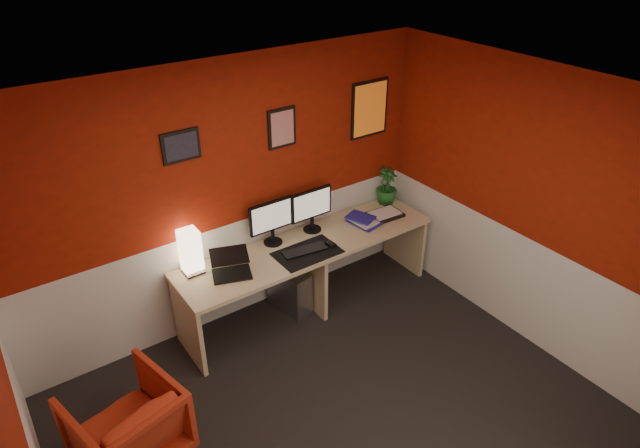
% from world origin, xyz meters
% --- Properties ---
extents(ground, '(4.00, 3.50, 0.01)m').
position_xyz_m(ground, '(0.00, 0.00, 0.00)').
color(ground, black).
rests_on(ground, ground).
extents(ceiling, '(4.00, 3.50, 0.01)m').
position_xyz_m(ceiling, '(0.00, 0.00, 2.50)').
color(ceiling, white).
rests_on(ceiling, ground).
extents(wall_back, '(4.00, 0.01, 2.50)m').
position_xyz_m(wall_back, '(0.00, 1.75, 1.25)').
color(wall_back, '#981E0A').
rests_on(wall_back, ground).
extents(wall_left, '(0.01, 3.50, 2.50)m').
position_xyz_m(wall_left, '(-2.00, 0.00, 1.25)').
color(wall_left, '#981E0A').
rests_on(wall_left, ground).
extents(wall_right, '(0.01, 3.50, 2.50)m').
position_xyz_m(wall_right, '(2.00, 0.00, 1.25)').
color(wall_right, '#981E0A').
rests_on(wall_right, ground).
extents(wainscot_back, '(4.00, 0.01, 1.00)m').
position_xyz_m(wainscot_back, '(0.00, 1.75, 0.50)').
color(wainscot_back, silver).
rests_on(wainscot_back, ground).
extents(wainscot_right, '(0.01, 3.50, 1.00)m').
position_xyz_m(wainscot_right, '(2.00, 0.00, 0.50)').
color(wainscot_right, silver).
rests_on(wainscot_right, ground).
extents(desk, '(2.60, 0.65, 0.73)m').
position_xyz_m(desk, '(0.61, 1.41, 0.36)').
color(desk, tan).
rests_on(desk, ground).
extents(shoji_lamp, '(0.16, 0.16, 0.40)m').
position_xyz_m(shoji_lamp, '(-0.47, 1.61, 0.93)').
color(shoji_lamp, '#FFE5B2').
rests_on(shoji_lamp, desk).
extents(laptop, '(0.39, 0.33, 0.22)m').
position_xyz_m(laptop, '(-0.22, 1.37, 0.84)').
color(laptop, black).
rests_on(laptop, desk).
extents(monitor_left, '(0.45, 0.06, 0.58)m').
position_xyz_m(monitor_left, '(0.35, 1.62, 1.02)').
color(monitor_left, black).
rests_on(monitor_left, desk).
extents(monitor_right, '(0.45, 0.06, 0.58)m').
position_xyz_m(monitor_right, '(0.78, 1.60, 1.02)').
color(monitor_right, black).
rests_on(monitor_right, desk).
extents(desk_mat, '(0.60, 0.38, 0.01)m').
position_xyz_m(desk_mat, '(0.51, 1.28, 0.73)').
color(desk_mat, black).
rests_on(desk_mat, desk).
extents(keyboard, '(0.44, 0.20, 0.02)m').
position_xyz_m(keyboard, '(0.51, 1.32, 0.74)').
color(keyboard, black).
rests_on(keyboard, desk_mat).
extents(mouse, '(0.07, 0.10, 0.03)m').
position_xyz_m(mouse, '(0.76, 1.26, 0.75)').
color(mouse, black).
rests_on(mouse, desk_mat).
extents(book_bottom, '(0.28, 0.34, 0.03)m').
position_xyz_m(book_bottom, '(1.17, 1.38, 0.74)').
color(book_bottom, navy).
rests_on(book_bottom, desk).
extents(book_middle, '(0.22, 0.29, 0.02)m').
position_xyz_m(book_middle, '(1.16, 1.39, 0.77)').
color(book_middle, silver).
rests_on(book_middle, book_bottom).
extents(book_top, '(0.28, 0.32, 0.03)m').
position_xyz_m(book_top, '(1.17, 1.40, 0.79)').
color(book_top, navy).
rests_on(book_top, book_middle).
extents(zen_tray, '(0.37, 0.27, 0.03)m').
position_xyz_m(zen_tray, '(1.55, 1.40, 0.74)').
color(zen_tray, black).
rests_on(zen_tray, desk).
extents(potted_plant, '(0.24, 0.24, 0.40)m').
position_xyz_m(potted_plant, '(1.75, 1.62, 0.93)').
color(potted_plant, '#19591E').
rests_on(potted_plant, desk).
extents(pc_tower, '(0.28, 0.48, 0.45)m').
position_xyz_m(pc_tower, '(0.43, 1.49, 0.23)').
color(pc_tower, '#99999E').
rests_on(pc_tower, ground).
extents(armchair, '(0.83, 0.84, 0.64)m').
position_xyz_m(armchair, '(-1.43, 0.70, 0.32)').
color(armchair, red).
rests_on(armchair, ground).
extents(art_left, '(0.32, 0.02, 0.26)m').
position_xyz_m(art_left, '(-0.38, 1.74, 1.85)').
color(art_left, black).
rests_on(art_left, wall_back).
extents(art_center, '(0.28, 0.02, 0.36)m').
position_xyz_m(art_center, '(0.56, 1.74, 1.80)').
color(art_center, red).
rests_on(art_center, wall_back).
extents(art_right, '(0.44, 0.02, 0.56)m').
position_xyz_m(art_right, '(1.57, 1.74, 1.78)').
color(art_right, orange).
rests_on(art_right, wall_back).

